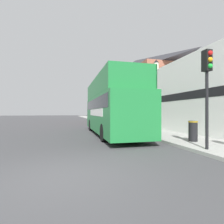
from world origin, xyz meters
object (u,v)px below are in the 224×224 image
Objects in this scene: lamp_post_nearest at (156,83)px; litter_bin at (193,130)px; parked_car_ahead_of_bus at (101,121)px; tour_bus at (111,110)px; lamp_post_second at (119,95)px; traffic_signal at (207,77)px; lamp_post_third at (103,101)px.

lamp_post_nearest is 3.89m from litter_bin.
lamp_post_nearest is (1.80, -9.24, 2.85)m from parked_car_ahead_of_bus.
tour_bus is 2.00× the size of lamp_post_second.
lamp_post_third is (-0.06, 20.27, 0.35)m from traffic_signal.
traffic_signal is at bearing -114.61° from litter_bin.
lamp_post_third is at bearing 90.91° from lamp_post_second.
tour_bus reaches higher than parked_car_ahead_of_bus.
lamp_post_nearest is at bearing -89.14° from lamp_post_third.
lamp_post_third reaches higher than parked_car_ahead_of_bus.
lamp_post_third is at bearing 81.80° from tour_bus.
parked_car_ahead_of_bus is 3.81× the size of litter_bin.
parked_car_ahead_of_bus is at bearing 101.03° from lamp_post_nearest.
traffic_signal reaches higher than parked_car_ahead_of_bus.
lamp_post_second is 1.05× the size of lamp_post_third.
lamp_post_third is at bearing 90.16° from traffic_signal.
lamp_post_third is at bearing 90.86° from lamp_post_nearest.
lamp_post_second is at bearing 94.13° from litter_bin.
parked_car_ahead_of_bus is at bearing 85.62° from tour_bus.
parked_car_ahead_of_bus is 3.59m from lamp_post_second.
lamp_post_third reaches higher than litter_bin.
traffic_signal is 0.81× the size of lamp_post_nearest.
lamp_post_third is at bearing 75.85° from parked_car_ahead_of_bus.
lamp_post_third reaches higher than tour_bus.
tour_bus is at bearing -112.48° from lamp_post_second.
litter_bin is (2.45, -11.85, 0.03)m from parked_car_ahead_of_bus.
tour_bus is 2.09× the size of lamp_post_third.
lamp_post_second is (1.69, -1.32, 2.89)m from parked_car_ahead_of_bus.
lamp_post_nearest is (0.18, 4.42, 0.45)m from traffic_signal.
traffic_signal is at bearing -84.08° from parked_car_ahead_of_bus.
lamp_post_third is (2.24, 13.65, 1.64)m from tour_bus.
lamp_post_third is (1.56, 6.61, 2.75)m from parked_car_ahead_of_bus.
tour_bus is at bearing -99.33° from lamp_post_third.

